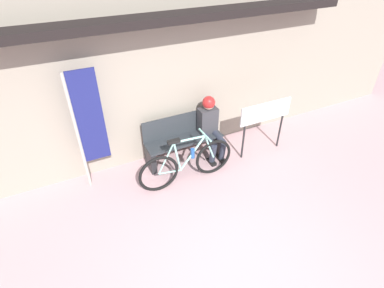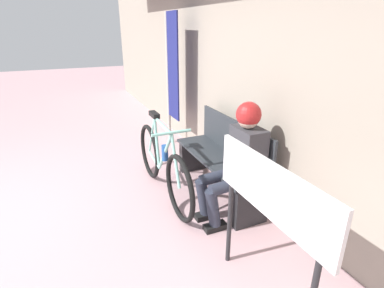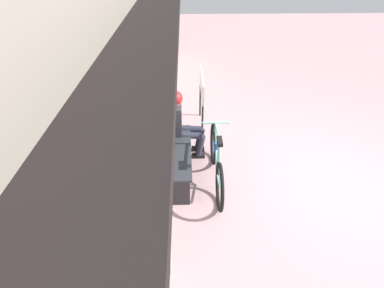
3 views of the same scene
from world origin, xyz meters
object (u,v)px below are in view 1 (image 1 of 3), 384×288
object	(u,v)px
park_bench_near	(183,140)
person_seated	(210,123)
bicycle	(187,164)
signboard	(265,115)
banner_pole	(86,123)

from	to	relation	value
park_bench_near	person_seated	bearing A→B (deg)	-12.18
park_bench_near	bicycle	xyz separation A→B (m)	(-0.21, -0.63, -0.02)
bicycle	signboard	size ratio (longest dim) A/B	1.58
banner_pole	bicycle	bearing A→B (deg)	-25.18
bicycle	person_seated	distance (m)	0.93
person_seated	signboard	xyz separation A→B (m)	(0.92, -0.38, 0.13)
person_seated	banner_pole	xyz separation A→B (m)	(-2.06, 0.12, 0.49)
bicycle	person_seated	size ratio (longest dim) A/B	1.43
park_bench_near	person_seated	xyz separation A→B (m)	(0.50, -0.11, 0.29)
park_bench_near	person_seated	size ratio (longest dim) A/B	1.20
bicycle	banner_pole	world-z (taller)	banner_pole
park_bench_near	bicycle	size ratio (longest dim) A/B	0.84
person_seated	signboard	bearing A→B (deg)	-22.56
person_seated	signboard	distance (m)	1.00
person_seated	signboard	world-z (taller)	person_seated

